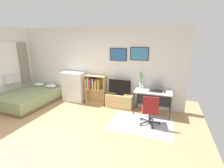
% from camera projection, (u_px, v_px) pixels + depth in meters
% --- Properties ---
extents(ground_plane, '(7.20, 7.20, 0.00)m').
position_uv_depth(ground_plane, '(57.00, 135.00, 3.98)').
color(ground_plane, tan).
extents(wall_back_with_posters, '(6.12, 0.09, 2.70)m').
position_uv_depth(wall_back_with_posters, '(97.00, 66.00, 5.82)').
color(wall_back_with_posters, silver).
rests_on(wall_back_with_posters, ground_plane).
extents(area_rug, '(1.70, 1.20, 0.01)m').
position_uv_depth(area_rug, '(141.00, 124.00, 4.50)').
color(area_rug, '#B2B7BC').
rests_on(area_rug, ground_plane).
extents(bed, '(1.42, 2.05, 0.58)m').
position_uv_depth(bed, '(31.00, 98.00, 5.85)').
color(bed, brown).
rests_on(bed, ground_plane).
extents(dresser, '(0.82, 0.46, 1.11)m').
position_uv_depth(dresser, '(74.00, 87.00, 6.06)').
color(dresser, white).
rests_on(dresser, ground_plane).
extents(bookshelf, '(0.74, 0.30, 1.04)m').
position_uv_depth(bookshelf, '(94.00, 87.00, 5.83)').
color(bookshelf, tan).
rests_on(bookshelf, ground_plane).
extents(tv_stand, '(0.93, 0.41, 0.46)m').
position_uv_depth(tv_stand, '(120.00, 101.00, 5.59)').
color(tv_stand, tan).
rests_on(tv_stand, ground_plane).
extents(television, '(0.76, 0.16, 0.52)m').
position_uv_depth(television, '(120.00, 87.00, 5.43)').
color(television, black).
rests_on(television, tv_stand).
extents(desk, '(1.13, 0.63, 0.74)m').
position_uv_depth(desk, '(153.00, 94.00, 5.09)').
color(desk, silver).
rests_on(desk, ground_plane).
extents(office_chair, '(0.58, 0.58, 0.86)m').
position_uv_depth(office_chair, '(150.00, 110.00, 4.32)').
color(office_chair, '#232326').
rests_on(office_chair, ground_plane).
extents(laptop, '(0.42, 0.45, 0.17)m').
position_uv_depth(laptop, '(156.00, 89.00, 4.99)').
color(laptop, black).
rests_on(laptop, desk).
extents(computer_mouse, '(0.06, 0.10, 0.03)m').
position_uv_depth(computer_mouse, '(165.00, 92.00, 4.80)').
color(computer_mouse, '#262628').
rests_on(computer_mouse, desk).
extents(bamboo_vase, '(0.11, 0.11, 0.53)m').
position_uv_depth(bamboo_vase, '(141.00, 81.00, 5.24)').
color(bamboo_vase, silver).
rests_on(bamboo_vase, desk).
extents(wine_glass, '(0.07, 0.07, 0.18)m').
position_uv_depth(wine_glass, '(143.00, 86.00, 5.03)').
color(wine_glass, silver).
rests_on(wine_glass, desk).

